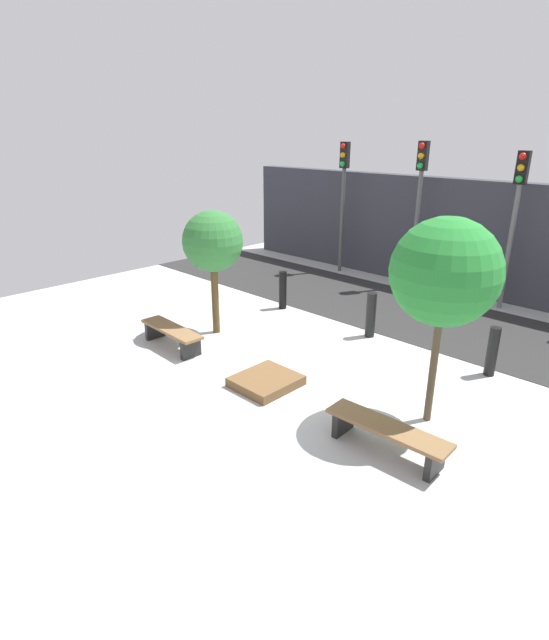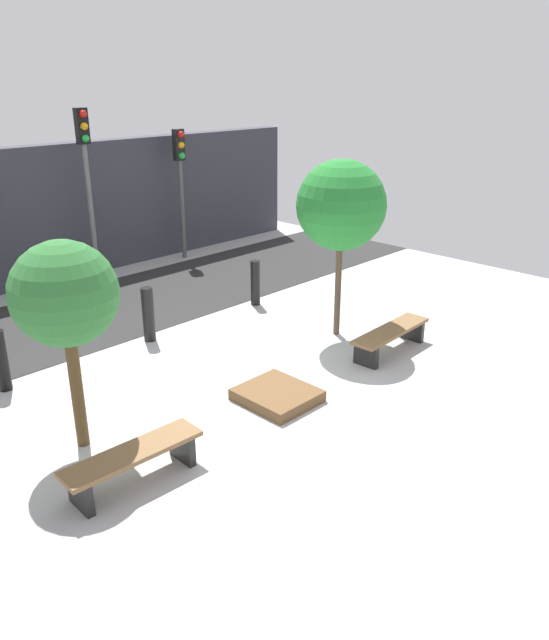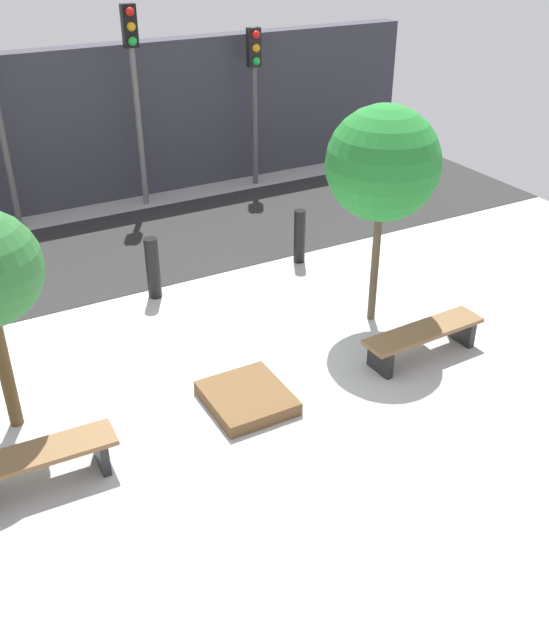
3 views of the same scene
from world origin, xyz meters
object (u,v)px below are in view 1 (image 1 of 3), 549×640
(tree_behind_left_bench, at_px, (213,242))
(bollard_center, at_px, (492,352))
(traffic_light_west, at_px, (343,185))
(bench_left, at_px, (172,333))
(bench_right, at_px, (387,433))
(traffic_light_mid_east, at_px, (516,204))
(planter_bed, at_px, (266,381))
(tree_behind_right_bench, at_px, (445,273))
(bollard_far_left, at_px, (283,290))
(traffic_light_mid_west, at_px, (419,190))
(bollard_left, at_px, (371,315))

(tree_behind_left_bench, xyz_separation_m, bollard_center, (5.42, 2.29, -1.63))
(traffic_light_west, bearing_deg, bench_left, -80.29)
(bench_right, relative_size, traffic_light_mid_east, 0.48)
(planter_bed, height_order, tree_behind_left_bench, tree_behind_left_bench)
(planter_bed, bearing_deg, bollard_center, 50.39)
(tree_behind_right_bench, height_order, bollard_far_left, tree_behind_right_bench)
(traffic_light_west, relative_size, traffic_light_mid_west, 0.99)
(bench_left, distance_m, tree_behind_right_bench, 5.91)
(bench_left, bearing_deg, bench_right, 2.21)
(bollard_far_left, distance_m, traffic_light_west, 4.81)
(planter_bed, bearing_deg, traffic_light_west, 118.42)
(traffic_light_west, bearing_deg, tree_behind_right_bench, -43.51)
(tree_behind_right_bench, relative_size, traffic_light_mid_east, 0.83)
(tree_behind_right_bench, xyz_separation_m, bollard_center, (0.06, 2.29, -1.98))
(bollard_far_left, bearing_deg, planter_bed, -50.39)
(bollard_far_left, height_order, traffic_light_mid_west, traffic_light_mid_west)
(tree_behind_left_bench, relative_size, tree_behind_right_bench, 0.85)
(tree_behind_right_bench, bearing_deg, traffic_light_mid_west, 122.38)
(bench_right, distance_m, planter_bed, 2.70)
(traffic_light_west, bearing_deg, bollard_far_left, -72.97)
(bench_left, height_order, traffic_light_mid_east, traffic_light_mid_east)
(bollard_far_left, bearing_deg, tree_behind_right_bench, -22.84)
(bollard_center, xyz_separation_m, traffic_light_mid_east, (-1.41, 4.04, 2.23))
(bollard_center, height_order, traffic_light_mid_west, traffic_light_mid_west)
(bollard_left, distance_m, bollard_center, 2.74)
(planter_bed, bearing_deg, bench_left, -175.74)
(bollard_center, bearing_deg, bench_left, -147.09)
(bench_right, height_order, bollard_left, bollard_left)
(bench_left, height_order, bollard_left, bollard_left)
(bench_left, relative_size, traffic_light_mid_west, 0.43)
(tree_behind_right_bench, bearing_deg, tree_behind_left_bench, 180.00)
(planter_bed, xyz_separation_m, tree_behind_right_bench, (2.68, 1.03, 2.37))
(tree_behind_left_bench, relative_size, traffic_light_mid_west, 0.68)
(tree_behind_right_bench, distance_m, bollard_left, 4.03)
(traffic_light_mid_west, bearing_deg, bollard_far_left, -109.29)
(bollard_far_left, bearing_deg, bench_right, -32.91)
(bollard_left, relative_size, traffic_light_west, 0.25)
(tree_behind_right_bench, relative_size, bollard_left, 3.18)
(traffic_light_west, bearing_deg, bench_right, -48.57)
(tree_behind_right_bench, xyz_separation_m, bollard_left, (-2.68, 2.29, -1.95))
(tree_behind_left_bench, height_order, traffic_light_west, traffic_light_west)
(planter_bed, relative_size, bollard_left, 1.07)
(bollard_center, height_order, traffic_light_mid_east, traffic_light_mid_east)
(tree_behind_right_bench, distance_m, bollard_far_left, 6.21)
(planter_bed, relative_size, bollard_center, 1.14)
(bench_right, relative_size, traffic_light_west, 0.46)
(traffic_light_mid_west, xyz_separation_m, traffic_light_mid_east, (2.65, -0.00, -0.12))
(tree_behind_left_bench, relative_size, bollard_center, 2.88)
(bollard_center, xyz_separation_m, traffic_light_mid_west, (-4.07, 4.04, 2.35))
(bench_right, relative_size, bollard_far_left, 1.88)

